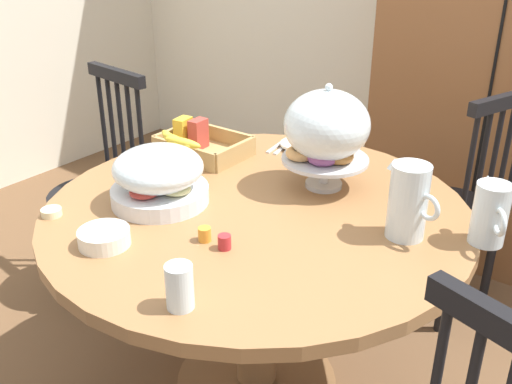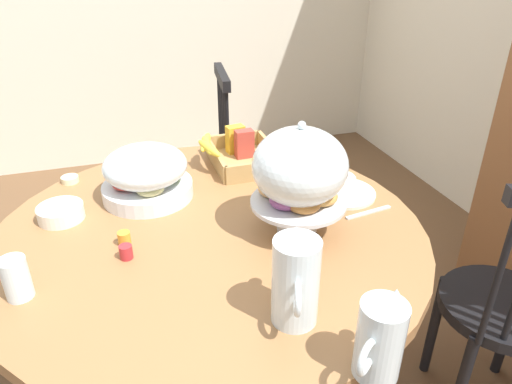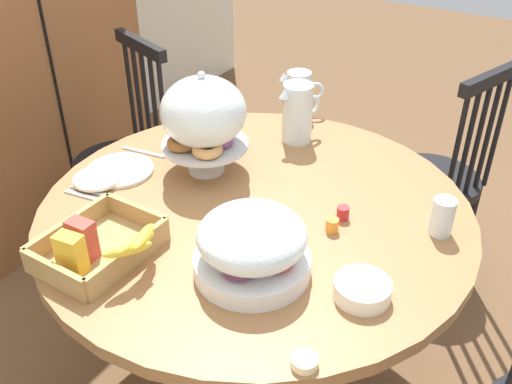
% 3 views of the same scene
% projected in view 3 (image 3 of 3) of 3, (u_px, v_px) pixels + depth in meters
% --- Properties ---
extents(ground_plane, '(10.00, 10.00, 0.00)m').
position_uv_depth(ground_plane, '(271.00, 350.00, 2.21)').
color(ground_plane, brown).
extents(wooden_armoire, '(1.18, 0.60, 1.96)m').
position_uv_depth(wooden_armoire, '(0.00, 20.00, 2.48)').
color(wooden_armoire, brown).
rests_on(wooden_armoire, ground_plane).
extents(dining_table, '(1.30, 1.30, 0.74)m').
position_uv_depth(dining_table, '(256.00, 256.00, 1.83)').
color(dining_table, olive).
rests_on(dining_table, ground_plane).
extents(windsor_chair_by_cabinet, '(0.43, 0.42, 0.97)m').
position_uv_depth(windsor_chair_by_cabinet, '(436.00, 182.00, 2.38)').
color(windsor_chair_by_cabinet, black).
rests_on(windsor_chair_by_cabinet, ground_plane).
extents(windsor_chair_facing_door, '(0.43, 0.43, 0.97)m').
position_uv_depth(windsor_chair_facing_door, '(125.00, 162.00, 2.52)').
color(windsor_chair_facing_door, black).
rests_on(windsor_chair_facing_door, ground_plane).
extents(pastry_stand_with_dome, '(0.28, 0.28, 0.34)m').
position_uv_depth(pastry_stand_with_dome, '(203.00, 116.00, 1.79)').
color(pastry_stand_with_dome, silver).
rests_on(pastry_stand_with_dome, dining_table).
extents(fruit_platter_covered, '(0.30, 0.30, 0.18)m').
position_uv_depth(fruit_platter_covered, '(252.00, 245.00, 1.43)').
color(fruit_platter_covered, silver).
rests_on(fruit_platter_covered, dining_table).
extents(orange_juice_pitcher, '(0.12, 0.16, 0.17)m').
position_uv_depth(orange_juice_pitcher, '(299.00, 95.00, 2.22)').
color(orange_juice_pitcher, silver).
rests_on(orange_juice_pitcher, dining_table).
extents(milk_pitcher, '(0.19, 0.11, 0.21)m').
position_uv_depth(milk_pitcher, '(297.00, 115.00, 2.03)').
color(milk_pitcher, silver).
rests_on(milk_pitcher, dining_table).
extents(cereal_basket, '(0.32, 0.30, 0.12)m').
position_uv_depth(cereal_basket, '(99.00, 246.00, 1.50)').
color(cereal_basket, tan).
rests_on(cereal_basket, dining_table).
extents(china_plate_large, '(0.22, 0.22, 0.01)m').
position_uv_depth(china_plate_large, '(120.00, 170.00, 1.89)').
color(china_plate_large, white).
rests_on(china_plate_large, dining_table).
extents(china_plate_small, '(0.15, 0.15, 0.01)m').
position_uv_depth(china_plate_small, '(97.00, 178.00, 1.82)').
color(china_plate_small, white).
rests_on(china_plate_small, china_plate_large).
extents(cereal_bowl, '(0.14, 0.14, 0.04)m').
position_uv_depth(cereal_bowl, '(362.00, 290.00, 1.39)').
color(cereal_bowl, white).
rests_on(cereal_bowl, dining_table).
extents(drinking_glass, '(0.06, 0.06, 0.11)m').
position_uv_depth(drinking_glass, '(442.00, 217.00, 1.58)').
color(drinking_glass, silver).
rests_on(drinking_glass, dining_table).
extents(butter_dish, '(0.06, 0.06, 0.02)m').
position_uv_depth(butter_dish, '(304.00, 361.00, 1.22)').
color(butter_dish, beige).
rests_on(butter_dish, dining_table).
extents(jam_jar_strawberry, '(0.04, 0.04, 0.04)m').
position_uv_depth(jam_jar_strawberry, '(343.00, 213.00, 1.66)').
color(jam_jar_strawberry, '#B7282D').
rests_on(jam_jar_strawberry, dining_table).
extents(jam_jar_apricot, '(0.04, 0.04, 0.04)m').
position_uv_depth(jam_jar_apricot, '(332.00, 225.00, 1.61)').
color(jam_jar_apricot, orange).
rests_on(jam_jar_apricot, dining_table).
extents(table_knife, '(0.04, 0.17, 0.01)m').
position_uv_depth(table_knife, '(94.00, 192.00, 1.78)').
color(table_knife, silver).
rests_on(table_knife, dining_table).
extents(dinner_fork, '(0.04, 0.17, 0.01)m').
position_uv_depth(dinner_fork, '(88.00, 197.00, 1.76)').
color(dinner_fork, silver).
rests_on(dinner_fork, dining_table).
extents(soup_spoon, '(0.04, 0.17, 0.01)m').
position_uv_depth(soup_spoon, '(144.00, 152.00, 2.00)').
color(soup_spoon, silver).
rests_on(soup_spoon, dining_table).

